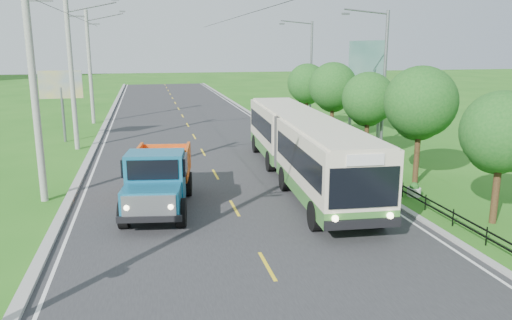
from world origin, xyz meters
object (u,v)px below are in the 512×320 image
object	(u,v)px
tree_second	(501,136)
tree_back	(307,85)
planter_near	(414,190)
billboard_left	(61,89)
bus	(302,143)
planter_mid	(348,155)
tree_fourth	(368,101)
dump_truck	(159,175)
pole_mid	(72,74)
pole_near	(35,89)
streetlight_far	(309,69)
billboard_right	(366,68)
planter_far	(307,133)
pole_far	(90,67)
tree_third	(420,106)
streetlight_mid	(382,80)
tree_fifth	(333,89)

from	to	relation	value
tree_second	tree_back	distance (m)	24.00
tree_second	planter_near	bearing A→B (deg)	108.03
planter_near	billboard_left	world-z (taller)	billboard_left
billboard_left	bus	world-z (taller)	billboard_left
planter_mid	billboard_left	size ratio (longest dim) A/B	0.13
tree_fourth	tree_back	size ratio (longest dim) A/B	0.98
tree_fourth	dump_truck	world-z (taller)	tree_fourth
dump_truck	tree_second	bearing A→B (deg)	-10.74
pole_mid	planter_mid	bearing A→B (deg)	-22.54
dump_truck	planter_near	bearing A→B (deg)	5.21
bus	planter_mid	bearing A→B (deg)	47.67
planter_near	planter_mid	size ratio (longest dim) A/B	1.00
pole_near	planter_mid	distance (m)	18.23
pole_mid	streetlight_far	world-z (taller)	pole_mid
planter_near	dump_truck	distance (m)	11.86
billboard_right	dump_truck	size ratio (longest dim) A/B	1.08
planter_mid	planter_far	bearing A→B (deg)	90.00
planter_far	billboard_left	size ratio (longest dim) A/B	0.13
pole_near	billboard_right	distance (m)	23.32
tree_fourth	planter_far	size ratio (longest dim) A/B	8.06
planter_mid	pole_far	bearing A→B (deg)	131.59
tree_second	pole_near	bearing A→B (deg)	159.26
dump_truck	tree_third	bearing A→B (deg)	14.88
streetlight_mid	billboard_right	distance (m)	6.24
tree_second	billboard_right	bearing A→B (deg)	82.21
planter_far	billboard_right	bearing A→B (deg)	-28.39
dump_truck	tree_back	bearing A→B (deg)	64.51
billboard_right	billboard_left	bearing A→B (deg)	169.60
pole_near	planter_far	world-z (taller)	pole_near
bus	tree_fourth	bearing A→B (deg)	41.40
tree_second	planter_far	world-z (taller)	tree_second
tree_fifth	tree_back	size ratio (longest dim) A/B	1.05
planter_near	dump_truck	size ratio (longest dim) A/B	0.10
pole_mid	planter_mid	xyz separation A→B (m)	(16.86, -7.00, -4.81)
dump_truck	planter_far	bearing A→B (deg)	60.79
pole_far	planter_far	bearing A→B (deg)	-33.12
pole_mid	billboard_left	world-z (taller)	pole_mid
streetlight_far	billboard_left	xyz separation A→B (m)	(-20.14, -4.00, -1.04)
pole_far	tree_back	size ratio (longest dim) A/B	1.82
tree_back	streetlight_mid	size ratio (longest dim) A/B	0.61
planter_far	billboard_right	distance (m)	6.58
tree_fifth	planter_mid	xyz separation A→B (m)	(-1.26, -6.14, -3.57)
streetlight_mid	bus	bearing A→B (deg)	-146.56
streetlight_far	billboard_right	xyz separation A→B (m)	(1.66, -8.00, 0.44)
tree_fifth	dump_truck	bearing A→B (deg)	-133.96
pole_mid	billboard_left	xyz separation A→B (m)	(-1.24, 3.00, -1.23)
tree_fifth	streetlight_mid	size ratio (longest dim) A/B	0.64
tree_fifth	dump_truck	size ratio (longest dim) A/B	0.86
bus	tree_fifth	bearing A→B (deg)	65.13
streetlight_far	billboard_left	world-z (taller)	streetlight_far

